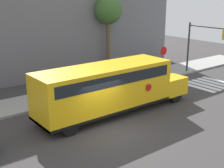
{
  "coord_description": "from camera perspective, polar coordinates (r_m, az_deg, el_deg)",
  "views": [
    {
      "loc": [
        -9.22,
        -12.08,
        7.18
      ],
      "look_at": [
        2.06,
        2.4,
        1.66
      ],
      "focal_mm": 50.0,
      "sensor_mm": 36.0,
      "label": 1
    }
  ],
  "objects": [
    {
      "name": "ground_plane",
      "position": [
        16.81,
        -0.52,
        -8.55
      ],
      "size": [
        60.0,
        60.0,
        0.0
      ],
      "primitive_type": "plane",
      "color": "#3A3838"
    },
    {
      "name": "sidewalk_strip",
      "position": [
        21.92,
        -10.9,
        -2.49
      ],
      "size": [
        44.0,
        3.0,
        0.15
      ],
      "color": "#9E9E99",
      "rests_on": "ground"
    },
    {
      "name": "building_backdrop",
      "position": [
        26.86,
        -17.92,
        10.05
      ],
      "size": [
        32.0,
        4.0,
        8.84
      ],
      "color": "slate",
      "rests_on": "ground"
    },
    {
      "name": "crosswalk_stripes",
      "position": [
        26.09,
        17.22,
        0.0
      ],
      "size": [
        3.3,
        3.2,
        0.01
      ],
      "color": "white",
      "rests_on": "ground"
    },
    {
      "name": "school_bus",
      "position": [
        18.44,
        -0.41,
        -0.45
      ],
      "size": [
        10.34,
        2.57,
        3.02
      ],
      "color": "yellow",
      "rests_on": "ground"
    },
    {
      "name": "stop_sign",
      "position": [
        26.39,
        9.32,
        4.79
      ],
      "size": [
        0.72,
        0.1,
        2.74
      ],
      "color": "#38383A",
      "rests_on": "ground"
    },
    {
      "name": "traffic_light",
      "position": [
        27.81,
        16.04,
        7.57
      ],
      "size": [
        0.28,
        3.72,
        4.52
      ],
      "color": "#38383A",
      "rests_on": "ground"
    },
    {
      "name": "tree_far_sidewalk",
      "position": [
        28.28,
        -0.7,
        13.14
      ],
      "size": [
        2.48,
        2.48,
        6.76
      ],
      "color": "brown",
      "rests_on": "ground"
    }
  ]
}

